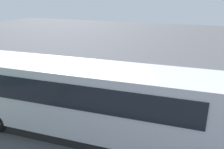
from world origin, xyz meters
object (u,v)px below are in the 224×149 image
at_px(parked_motorcycle_dark, 171,116).
at_px(parked_motorcycle_silver, 124,108).
at_px(tour_bus, 86,102).
at_px(spectator_centre, 104,87).
at_px(stunt_motorcycle, 90,65).
at_px(spectator_left, 119,94).
at_px(spectator_far_left, 138,94).

bearing_deg(parked_motorcycle_dark, parked_motorcycle_silver, 2.65).
height_order(tour_bus, spectator_centre, tour_bus).
relative_size(parked_motorcycle_dark, stunt_motorcycle, 1.03).
relative_size(spectator_left, parked_motorcycle_silver, 0.82).
bearing_deg(parked_motorcycle_silver, tour_bus, 64.74).
height_order(spectator_left, spectator_centre, spectator_centre).
bearing_deg(tour_bus, spectator_left, -100.20).
bearing_deg(parked_motorcycle_silver, spectator_left, -46.98).
height_order(tour_bus, spectator_left, tour_bus).
bearing_deg(spectator_left, parked_motorcycle_silver, 133.02).
bearing_deg(parked_motorcycle_dark, spectator_centre, -11.81).
xyz_separation_m(spectator_centre, parked_motorcycle_dark, (-3.88, 0.81, -0.60)).
relative_size(spectator_far_left, parked_motorcycle_dark, 0.87).
xyz_separation_m(parked_motorcycle_dark, stunt_motorcycle, (7.32, -5.78, 0.13)).
distance_m(spectator_far_left, spectator_left, 1.04).
bearing_deg(parked_motorcycle_dark, spectator_left, -9.14).
xyz_separation_m(spectator_far_left, stunt_motorcycle, (5.44, -5.13, -0.47)).
distance_m(tour_bus, spectator_left, 2.88).
bearing_deg(tour_bus, parked_motorcycle_silver, -115.26).
relative_size(tour_bus, spectator_far_left, 6.43).
height_order(spectator_left, parked_motorcycle_silver, spectator_left).
bearing_deg(spectator_left, stunt_motorcycle, -50.23).
xyz_separation_m(tour_bus, spectator_centre, (0.49, -3.11, -0.57)).
relative_size(spectator_far_left, spectator_centre, 0.99).
bearing_deg(tour_bus, spectator_centre, -81.01).
distance_m(spectator_left, parked_motorcycle_silver, 0.94).
relative_size(spectator_left, spectator_centre, 0.93).
height_order(tour_bus, parked_motorcycle_dark, tour_bus).
distance_m(spectator_far_left, spectator_centre, 2.01).
distance_m(spectator_left, parked_motorcycle_dark, 2.97).
height_order(spectator_far_left, parked_motorcycle_dark, spectator_far_left).
bearing_deg(parked_motorcycle_silver, spectator_centre, -31.12).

